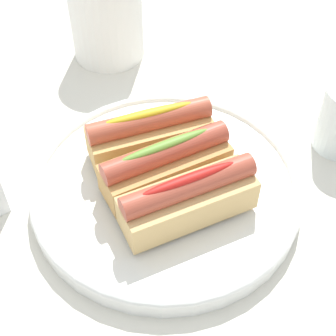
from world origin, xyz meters
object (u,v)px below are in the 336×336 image
Objects in this scene: hotdog_side at (150,133)px; hotdog_front at (188,198)px; serving_bowl at (168,187)px; paper_towel_roll at (106,17)px; hotdog_back at (168,163)px.

hotdog_front is at bearing -99.26° from hotdog_side.
serving_bowl is 2.05× the size of hotdog_side.
hotdog_side reaches higher than serving_bowl.
hotdog_side is at bearing -106.10° from paper_towel_roll.
hotdog_back is 1.15× the size of paper_towel_roll.
hotdog_side is at bearing 80.74° from hotdog_back.
hotdog_front and hotdog_side have the same top height.
paper_towel_roll is at bearing 75.97° from hotdog_front.
paper_towel_roll is (0.09, 0.35, 0.01)m from hotdog_front.
hotdog_side is 0.25m from paper_towel_roll.
hotdog_back is at bearing 90.00° from serving_bowl.
paper_towel_roll is (0.08, 0.30, 0.05)m from serving_bowl.
paper_towel_roll is (0.08, 0.30, 0.01)m from hotdog_back.
hotdog_front and hotdog_back have the same top height.
hotdog_back reaches higher than serving_bowl.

